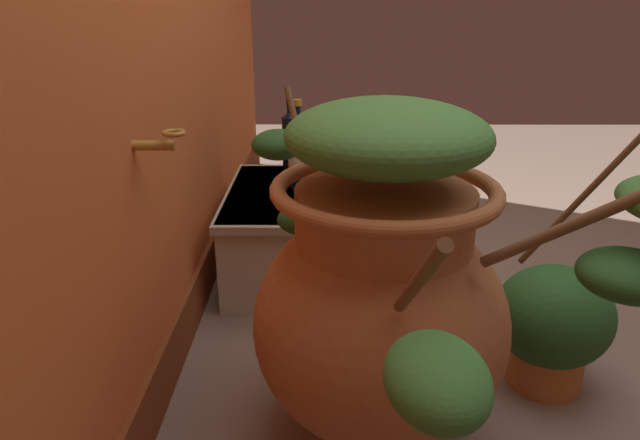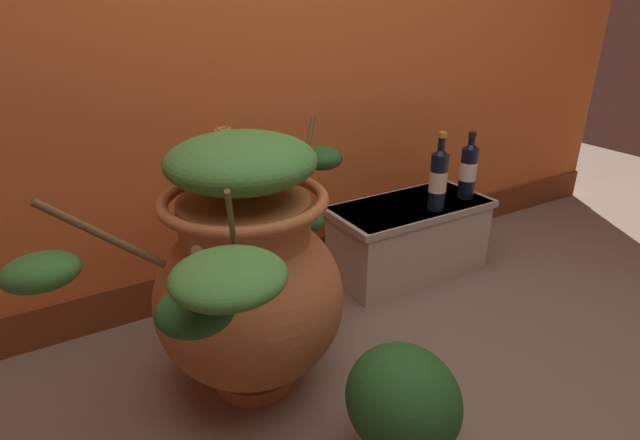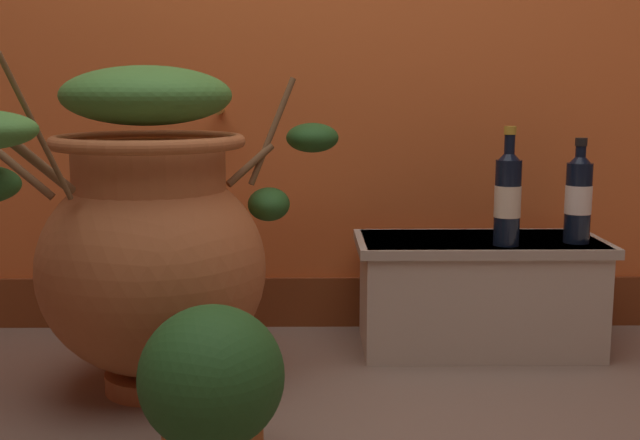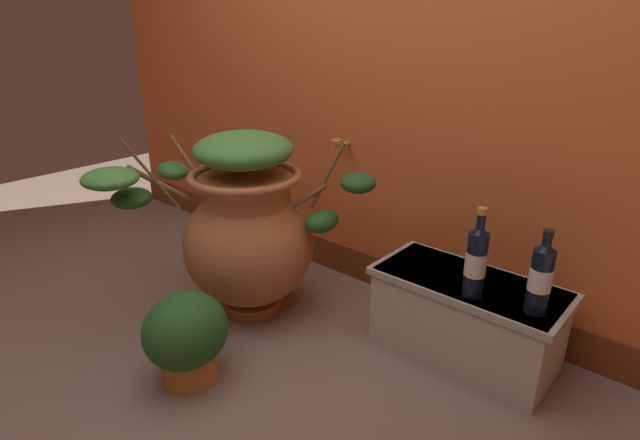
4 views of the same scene
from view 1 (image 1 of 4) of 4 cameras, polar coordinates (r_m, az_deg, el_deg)
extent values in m
plane|color=#7A6656|center=(1.99, 19.72, -12.10)|extent=(7.00, 7.00, 0.00)
cube|color=brown|center=(1.89, -13.58, -10.28)|extent=(4.40, 0.02, 0.17)
cylinder|color=#B28433|center=(1.39, -16.53, 7.28)|extent=(0.02, 0.10, 0.02)
torus|color=#B28433|center=(1.37, -14.63, 8.56)|extent=(0.06, 0.06, 0.01)
cylinder|color=#B26638|center=(1.57, 5.59, -20.07)|extent=(0.28, 0.28, 0.05)
ellipsoid|color=#B26638|center=(1.38, 6.06, -10.40)|extent=(0.61, 0.61, 0.57)
cylinder|color=#B26638|center=(1.26, 6.54, 0.08)|extent=(0.40, 0.40, 0.14)
torus|color=#B26638|center=(1.24, 6.67, 3.14)|extent=(0.51, 0.51, 0.04)
cylinder|color=brown|center=(1.49, -0.10, 3.49)|extent=(0.14, 0.10, 0.12)
ellipsoid|color=#235623|center=(1.58, -1.13, 0.07)|extent=(0.12, 0.18, 0.10)
cylinder|color=brown|center=(1.12, 22.97, -1.08)|extent=(0.14, 0.24, 0.21)
ellipsoid|color=#235623|center=(1.13, 28.77, -4.92)|extent=(0.17, 0.17, 0.08)
cylinder|color=brown|center=(0.88, 9.91, -6.25)|extent=(0.30, 0.03, 0.27)
ellipsoid|color=#387A33|center=(0.78, 11.80, -15.57)|extent=(0.19, 0.14, 0.10)
cylinder|color=brown|center=(1.53, -1.93, 7.50)|extent=(0.14, 0.09, 0.31)
ellipsoid|color=#235623|center=(1.65, -4.26, 7.66)|extent=(0.15, 0.16, 0.09)
cylinder|color=brown|center=(1.16, 25.46, 2.47)|extent=(0.09, 0.19, 0.33)
ellipsoid|color=#428438|center=(1.20, 6.92, 8.51)|extent=(0.44, 0.44, 0.15)
cube|color=beige|center=(2.30, -4.72, -1.20)|extent=(0.72, 0.34, 0.35)
cube|color=#AEA592|center=(2.25, -4.84, 2.59)|extent=(0.77, 0.36, 0.03)
cylinder|color=black|center=(2.25, -2.26, 6.48)|extent=(0.08, 0.08, 0.25)
cone|color=black|center=(2.22, -2.31, 9.99)|extent=(0.08, 0.08, 0.04)
cylinder|color=black|center=(2.21, -2.33, 10.90)|extent=(0.03, 0.03, 0.10)
cylinder|color=#B7932D|center=(2.20, -2.34, 11.85)|extent=(0.04, 0.04, 0.02)
cylinder|color=beige|center=(2.25, -2.26, 6.60)|extent=(0.08, 0.08, 0.09)
cylinder|color=black|center=(2.47, -2.95, 7.68)|extent=(0.08, 0.08, 0.24)
cone|color=black|center=(2.44, -3.01, 10.74)|extent=(0.08, 0.08, 0.04)
cylinder|color=black|center=(2.44, -3.02, 11.29)|extent=(0.03, 0.03, 0.07)
cylinder|color=black|center=(2.43, -3.03, 11.88)|extent=(0.04, 0.04, 0.02)
cylinder|color=white|center=(2.47, -2.95, 7.92)|extent=(0.08, 0.08, 0.09)
cylinder|color=#C17033|center=(1.82, 21.94, -13.11)|extent=(0.21, 0.21, 0.15)
torus|color=#B2672E|center=(1.79, 22.22, -11.47)|extent=(0.24, 0.24, 0.02)
ellipsoid|color=#235623|center=(1.75, 22.63, -9.00)|extent=(0.30, 0.33, 0.30)
camera|label=2|loc=(1.60, 69.51, 13.92)|focal=28.33mm
camera|label=3|loc=(2.77, 55.44, 7.26)|focal=45.35mm
camera|label=4|loc=(3.26, 31.70, 23.50)|focal=28.60mm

